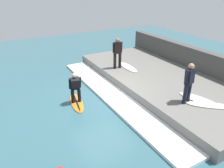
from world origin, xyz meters
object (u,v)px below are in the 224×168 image
at_px(surfer_riding, 75,86).
at_px(surfboard_waiting_near, 200,100).
at_px(surfboard_spare, 209,105).
at_px(surfboard_riding, 77,102).
at_px(surfboard_waiting_far, 128,67).
at_px(surfer_waiting_far, 117,52).
at_px(surfer_waiting_near, 189,81).

bearing_deg(surfer_riding, surfboard_waiting_near, -36.65).
relative_size(surfboard_waiting_near, surfboard_spare, 1.17).
relative_size(surfboard_riding, surfboard_spare, 1.16).
height_order(surfboard_riding, surfboard_waiting_far, surfboard_waiting_far).
bearing_deg(surfboard_waiting_far, surfer_waiting_far, 159.87).
height_order(surfer_riding, surfboard_waiting_far, surfer_riding).
xyz_separation_m(surfer_waiting_near, surfer_waiting_far, (-0.46, 4.64, 0.03)).
height_order(surfer_waiting_near, surfboard_waiting_near, surfer_waiting_near).
relative_size(surfer_riding, surfboard_spare, 0.86).
height_order(surfer_riding, surfboard_spare, surfer_riding).
height_order(surfer_waiting_far, surfboard_waiting_far, surfer_waiting_far).
bearing_deg(surfboard_waiting_near, surfer_waiting_far, 102.45).
height_order(surfer_waiting_near, surfboard_waiting_far, surfer_waiting_near).
relative_size(surfboard_waiting_near, surfer_waiting_far, 1.11).
bearing_deg(surfboard_waiting_far, surfer_riding, -158.03).
relative_size(surfboard_riding, surfboard_waiting_near, 0.99).
xyz_separation_m(surfer_waiting_far, surfboard_spare, (1.05, -5.30, -0.92)).
xyz_separation_m(surfboard_waiting_far, surfboard_spare, (0.47, -5.09, 0.00)).
relative_size(surfer_waiting_near, surfboard_waiting_near, 0.88).
relative_size(surfer_waiting_near, surfboard_waiting_far, 0.89).
xyz_separation_m(surfer_riding, surfboard_spare, (4.18, -3.60, -0.29)).
bearing_deg(surfboard_waiting_far, surfboard_riding, -158.03).
distance_m(surfer_riding, surfboard_waiting_far, 4.01).
distance_m(surfboard_riding, surfer_waiting_near, 4.85).
xyz_separation_m(surfboard_riding, surfer_waiting_far, (3.13, 1.71, 1.44)).
distance_m(surfer_waiting_far, surfboard_spare, 5.49).
relative_size(surfboard_riding, surfer_riding, 1.35).
bearing_deg(surfer_waiting_far, surfer_waiting_near, -84.32).
xyz_separation_m(surfer_riding, surfboard_waiting_near, (4.19, -3.12, -0.29)).
bearing_deg(surfer_waiting_far, surfer_riding, -151.38).
bearing_deg(surfboard_waiting_near, surfboard_spare, -91.73).
bearing_deg(surfer_riding, surfboard_spare, -40.72).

